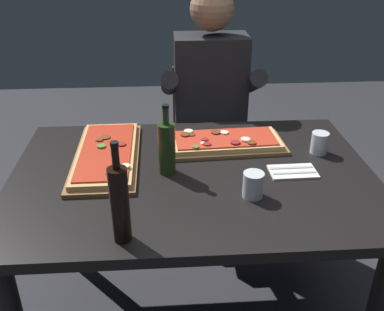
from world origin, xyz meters
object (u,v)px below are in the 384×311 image
at_px(pizza_rectangular_front, 225,142).
at_px(tumbler_near_camera, 253,186).
at_px(pizza_rectangular_left, 107,154).
at_px(diner_chair, 208,136).
at_px(wine_bottle_dark, 167,147).
at_px(seated_diner, 211,103).
at_px(tumbler_far_side, 319,144).
at_px(oil_bottle_amber, 120,203).
at_px(dining_table, 193,194).

bearing_deg(pizza_rectangular_front, tumbler_near_camera, -83.54).
xyz_separation_m(pizza_rectangular_left, diner_chair, (0.49, 0.72, -0.27)).
relative_size(wine_bottle_dark, seated_diner, 0.21).
bearing_deg(tumbler_far_side, oil_bottle_amber, -146.30).
bearing_deg(oil_bottle_amber, pizza_rectangular_left, 101.02).
xyz_separation_m(oil_bottle_amber, tumbler_far_side, (0.78, 0.52, -0.09)).
relative_size(wine_bottle_dark, tumbler_far_side, 3.05).
height_order(dining_table, diner_chair, diner_chair).
height_order(oil_bottle_amber, seated_diner, seated_diner).
bearing_deg(seated_diner, diner_chair, 90.00).
xyz_separation_m(oil_bottle_amber, diner_chair, (0.39, 1.24, -0.38)).
distance_m(pizza_rectangular_front, pizza_rectangular_left, 0.50).
relative_size(dining_table, tumbler_far_side, 15.39).
relative_size(pizza_rectangular_front, seated_diner, 0.39).
bearing_deg(pizza_rectangular_left, dining_table, -22.17).
bearing_deg(dining_table, pizza_rectangular_front, 55.09).
relative_size(pizza_rectangular_left, seated_diner, 0.44).
relative_size(pizza_rectangular_front, pizza_rectangular_left, 0.88).
distance_m(tumbler_near_camera, seated_diner, 0.91).
height_order(tumbler_far_side, diner_chair, diner_chair).
height_order(dining_table, tumbler_far_side, tumbler_far_side).
height_order(wine_bottle_dark, tumbler_near_camera, wine_bottle_dark).
bearing_deg(seated_diner, pizza_rectangular_front, -89.35).
xyz_separation_m(pizza_rectangular_front, pizza_rectangular_left, (-0.50, -0.08, -0.00)).
bearing_deg(pizza_rectangular_left, tumbler_near_camera, -30.22).
bearing_deg(pizza_rectangular_left, diner_chair, 55.56).
bearing_deg(wine_bottle_dark, pizza_rectangular_left, 153.21).
distance_m(wine_bottle_dark, seated_diner, 0.77).
bearing_deg(wine_bottle_dark, pizza_rectangular_front, 39.04).
height_order(pizza_rectangular_left, diner_chair, diner_chair).
relative_size(oil_bottle_amber, diner_chair, 0.38).
distance_m(wine_bottle_dark, tumbler_near_camera, 0.36).
bearing_deg(tumbler_far_side, dining_table, -165.92).
xyz_separation_m(diner_chair, seated_diner, (-0.00, -0.12, 0.26)).
relative_size(pizza_rectangular_front, wine_bottle_dark, 1.86).
distance_m(pizza_rectangular_left, seated_diner, 0.77).
bearing_deg(pizza_rectangular_front, seated_diner, 90.65).
bearing_deg(tumbler_far_side, pizza_rectangular_front, 167.38).
height_order(tumbler_near_camera, diner_chair, diner_chair).
relative_size(oil_bottle_amber, seated_diner, 0.25).
distance_m(tumbler_far_side, seated_diner, 0.72).
bearing_deg(diner_chair, tumbler_far_side, -61.68).
height_order(dining_table, seated_diner, seated_diner).
relative_size(oil_bottle_amber, tumbler_near_camera, 3.55).
distance_m(pizza_rectangular_front, wine_bottle_dark, 0.34).
bearing_deg(diner_chair, seated_diner, -90.00).
xyz_separation_m(tumbler_near_camera, seated_diner, (-0.05, 0.91, -0.04)).
bearing_deg(diner_chair, pizza_rectangular_left, -124.44).
height_order(pizza_rectangular_left, seated_diner, seated_diner).
height_order(dining_table, pizza_rectangular_left, pizza_rectangular_left).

